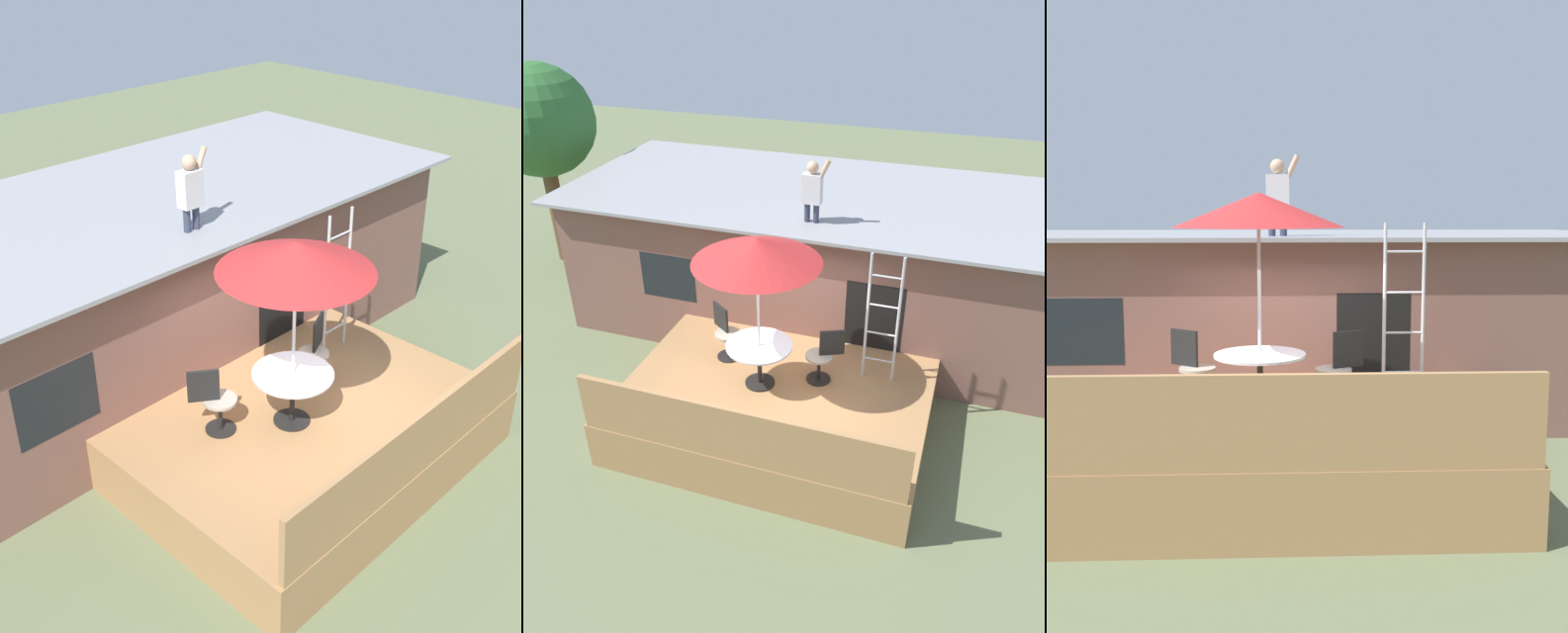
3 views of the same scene
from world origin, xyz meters
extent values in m
plane|color=#66704C|center=(0.00, 0.00, 0.00)|extent=(40.00, 40.00, 0.00)
cube|color=brown|center=(0.00, 3.60, 1.37)|extent=(10.00, 4.00, 2.74)
cube|color=#99999E|center=(0.00, 3.60, 2.77)|extent=(10.50, 4.50, 0.06)
cube|color=black|center=(-2.69, 1.61, 1.55)|extent=(1.10, 0.03, 0.90)
cube|color=black|center=(1.21, 1.61, 1.05)|extent=(1.00, 0.03, 2.00)
cube|color=#A87A4C|center=(0.00, 0.00, 0.40)|extent=(4.79, 3.50, 0.80)
cube|color=#A87A4C|center=(0.00, -1.70, 1.25)|extent=(4.69, 0.08, 0.90)
cylinder|color=black|center=(-0.29, 0.03, 0.82)|extent=(0.48, 0.48, 0.03)
cylinder|color=black|center=(-0.29, 0.03, 1.17)|extent=(0.07, 0.07, 0.71)
cylinder|color=silver|center=(-0.29, 0.03, 1.53)|extent=(1.04, 1.04, 0.03)
cylinder|color=silver|center=(-0.29, 0.03, 2.00)|extent=(0.04, 0.04, 2.40)
cone|color=red|center=(-0.29, 0.03, 3.15)|extent=(1.90, 1.90, 0.38)
cylinder|color=silver|center=(1.23, 0.77, 1.90)|extent=(0.04, 0.04, 2.20)
cylinder|color=silver|center=(1.71, 0.77, 1.90)|extent=(0.04, 0.04, 2.20)
cylinder|color=silver|center=(1.47, 0.77, 1.15)|extent=(0.48, 0.03, 0.03)
cylinder|color=silver|center=(1.47, 0.77, 1.65)|extent=(0.48, 0.03, 0.03)
cylinder|color=silver|center=(1.47, 0.77, 2.15)|extent=(0.48, 0.03, 0.03)
cylinder|color=silver|center=(1.47, 0.77, 2.65)|extent=(0.48, 0.03, 0.03)
cylinder|color=#33384C|center=(-0.16, 2.10, 2.97)|extent=(0.10, 0.10, 0.34)
cylinder|color=#33384C|center=(0.00, 2.10, 2.97)|extent=(0.10, 0.10, 0.34)
cube|color=silver|center=(-0.08, 2.10, 3.39)|extent=(0.32, 0.20, 0.50)
sphere|color=tan|center=(-0.08, 2.10, 3.75)|extent=(0.20, 0.20, 0.20)
cylinder|color=tan|center=(0.10, 2.10, 3.69)|extent=(0.26, 0.08, 0.44)
cylinder|color=black|center=(-1.06, 0.56, 0.81)|extent=(0.40, 0.40, 0.02)
cylinder|color=black|center=(-1.06, 0.56, 1.03)|extent=(0.06, 0.06, 0.44)
cylinder|color=#A59E8C|center=(-1.06, 0.56, 1.26)|extent=(0.44, 0.44, 0.04)
cube|color=black|center=(-1.22, 0.67, 1.50)|extent=(0.35, 0.26, 0.44)
cylinder|color=black|center=(0.57, 0.42, 0.81)|extent=(0.40, 0.40, 0.02)
cylinder|color=black|center=(0.57, 0.42, 1.03)|extent=(0.06, 0.06, 0.44)
cylinder|color=#A59E8C|center=(0.57, 0.42, 1.26)|extent=(0.44, 0.44, 0.04)
cube|color=black|center=(0.76, 0.50, 1.50)|extent=(0.38, 0.20, 0.44)
camera|label=1|loc=(-6.08, -5.08, 6.74)|focal=42.07mm
camera|label=2|loc=(2.53, -7.22, 6.78)|focal=34.31mm
camera|label=3|loc=(-0.08, -7.92, 3.12)|focal=40.73mm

